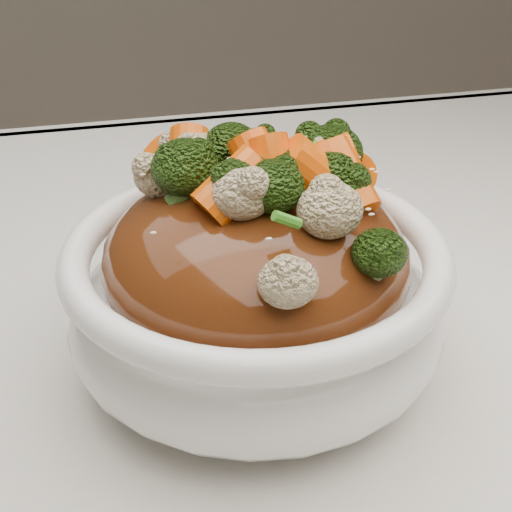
{
  "coord_description": "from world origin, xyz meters",
  "views": [
    {
      "loc": [
        -0.13,
        -0.41,
        1.06
      ],
      "look_at": [
        -0.04,
        -0.03,
        0.83
      ],
      "focal_mm": 55.0,
      "sensor_mm": 36.0,
      "label": 1
    }
  ],
  "objects": [
    {
      "name": "cauliflower",
      "position": [
        -0.04,
        -0.03,
        0.89
      ],
      "size": [
        0.19,
        0.19,
        0.04
      ],
      "primitive_type": null,
      "rotation": [
        0.0,
        0.0,
        0.09
      ],
      "color": "beige",
      "rests_on": "sauce_base"
    },
    {
      "name": "sauce_base",
      "position": [
        -0.04,
        -0.03,
        0.82
      ],
      "size": [
        0.19,
        0.19,
        0.1
      ],
      "primitive_type": "ellipsoid",
      "rotation": [
        0.0,
        0.0,
        0.09
      ],
      "color": "#4C220D",
      "rests_on": "bowl"
    },
    {
      "name": "broccoli",
      "position": [
        -0.04,
        -0.03,
        0.89
      ],
      "size": [
        0.19,
        0.19,
        0.05
      ],
      "primitive_type": null,
      "rotation": [
        0.0,
        0.0,
        0.09
      ],
      "color": "black",
      "rests_on": "sauce_base"
    },
    {
      "name": "scallions",
      "position": [
        -0.04,
        -0.03,
        0.89
      ],
      "size": [
        0.14,
        0.14,
        0.02
      ],
      "primitive_type": null,
      "rotation": [
        0.0,
        0.0,
        0.09
      ],
      "color": "#378C20",
      "rests_on": "sauce_base"
    },
    {
      "name": "tablecloth",
      "position": [
        0.0,
        0.0,
        0.73
      ],
      "size": [
        1.2,
        0.8,
        0.04
      ],
      "primitive_type": "cube",
      "color": "silver",
      "rests_on": "dining_table"
    },
    {
      "name": "sesame_seeds",
      "position": [
        -0.04,
        -0.03,
        0.89
      ],
      "size": [
        0.17,
        0.17,
        0.01
      ],
      "primitive_type": null,
      "rotation": [
        0.0,
        0.0,
        0.09
      ],
      "color": "beige",
      "rests_on": "sauce_base"
    },
    {
      "name": "carrots",
      "position": [
        -0.04,
        -0.03,
        0.89
      ],
      "size": [
        0.19,
        0.19,
        0.05
      ],
      "primitive_type": null,
      "rotation": [
        0.0,
        0.0,
        0.09
      ],
      "color": "#E95807",
      "rests_on": "sauce_base"
    },
    {
      "name": "bowl",
      "position": [
        -0.04,
        -0.03,
        0.79
      ],
      "size": [
        0.24,
        0.24,
        0.09
      ],
      "primitive_type": null,
      "rotation": [
        0.0,
        0.0,
        0.09
      ],
      "color": "white",
      "rests_on": "tablecloth"
    }
  ]
}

